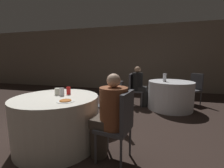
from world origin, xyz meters
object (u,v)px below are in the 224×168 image
(chair_near_east, at_px, (121,121))
(chair_near_northeast, at_px, (113,100))
(chair_far_west, at_px, (134,87))
(soda_can_red, at_px, (69,91))
(soda_can_silver, at_px, (62,92))
(person_black_shirt, at_px, (140,87))
(table_near, at_px, (57,120))
(pizza_plate_near, at_px, (65,101))
(table_far, at_px, (170,95))
(bottle_far, at_px, (165,77))
(person_floral_shirt, at_px, (109,116))

(chair_near_east, bearing_deg, chair_near_northeast, 29.50)
(chair_near_east, bearing_deg, chair_far_west, 12.75)
(soda_can_red, height_order, soda_can_silver, same)
(chair_far_west, xyz_separation_m, person_black_shirt, (0.17, -0.01, 0.02))
(table_near, xyz_separation_m, soda_can_silver, (0.05, 0.08, 0.44))
(person_black_shirt, bearing_deg, soda_can_red, -18.90)
(person_black_shirt, relative_size, soda_can_silver, 9.28)
(person_black_shirt, height_order, pizza_plate_near, person_black_shirt)
(table_far, relative_size, chair_near_east, 1.26)
(soda_can_silver, relative_size, bottle_far, 0.57)
(soda_can_silver, bearing_deg, bottle_far, 52.39)
(chair_near_northeast, relative_size, chair_far_west, 1.00)
(table_far, xyz_separation_m, soda_can_silver, (-1.82, -2.22, 0.44))
(person_floral_shirt, xyz_separation_m, soda_can_red, (-0.77, 0.34, 0.23))
(chair_near_east, relative_size, person_floral_shirt, 0.81)
(person_floral_shirt, distance_m, soda_can_silver, 0.88)
(table_near, bearing_deg, pizza_plate_near, -35.06)
(person_floral_shirt, xyz_separation_m, person_black_shirt, (0.19, 2.52, -0.02))
(bottle_far, bearing_deg, person_black_shirt, 166.94)
(chair_near_east, xyz_separation_m, bottle_far, (0.67, 2.40, 0.31))
(table_far, relative_size, soda_can_red, 9.48)
(chair_far_west, distance_m, pizza_plate_near, 2.67)
(table_near, relative_size, chair_far_west, 1.37)
(chair_near_northeast, distance_m, chair_far_west, 1.61)
(chair_near_east, xyz_separation_m, person_black_shirt, (0.03, 2.55, 0.02))
(chair_near_east, height_order, soda_can_red, chair_near_east)
(person_floral_shirt, bearing_deg, chair_near_east, -90.00)
(chair_near_east, height_order, pizza_plate_near, chair_near_east)
(person_black_shirt, xyz_separation_m, bottle_far, (0.65, -0.15, 0.29))
(chair_near_northeast, bearing_deg, table_far, -87.93)
(chair_near_east, xyz_separation_m, person_floral_shirt, (-0.16, 0.03, 0.04))
(chair_near_northeast, height_order, soda_can_silver, chair_near_northeast)
(chair_near_northeast, distance_m, soda_can_silver, 0.99)
(pizza_plate_near, height_order, soda_can_silver, soda_can_silver)
(table_far, bearing_deg, person_black_shirt, 175.14)
(person_black_shirt, bearing_deg, chair_near_east, 4.25)
(table_near, relative_size, soda_can_silver, 10.34)
(chair_far_west, bearing_deg, soda_can_red, -14.90)
(table_near, relative_size, soda_can_red, 10.34)
(table_near, distance_m, chair_near_northeast, 1.06)
(chair_near_northeast, relative_size, bottle_far, 4.33)
(person_floral_shirt, relative_size, soda_can_silver, 9.28)
(person_black_shirt, xyz_separation_m, pizza_plate_near, (-0.77, -2.58, 0.20))
(pizza_plate_near, bearing_deg, chair_far_west, 76.98)
(person_floral_shirt, height_order, person_black_shirt, same)
(person_floral_shirt, distance_m, person_black_shirt, 2.53)
(soda_can_red, height_order, bottle_far, bottle_far)
(pizza_plate_near, xyz_separation_m, bottle_far, (1.42, 2.43, 0.10))
(soda_can_silver, bearing_deg, soda_can_red, 68.07)
(chair_near_northeast, bearing_deg, chair_near_east, 150.50)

